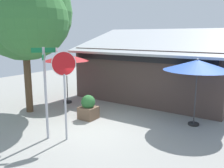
# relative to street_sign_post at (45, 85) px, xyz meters

# --- Properties ---
(ground_plane) EXTENTS (28.00, 28.00, 0.10)m
(ground_plane) POSITION_rel_street_sign_post_xyz_m (0.92, 1.55, -1.97)
(ground_plane) COLOR gray
(cafe_building) EXTENTS (8.58, 4.74, 3.97)m
(cafe_building) POSITION_rel_street_sign_post_xyz_m (0.75, 7.26, -0.39)
(cafe_building) COLOR #473833
(cafe_building) RESTS_ON ground
(street_sign_post) EXTENTS (0.65, 0.62, 3.20)m
(street_sign_post) POSITION_rel_street_sign_post_xyz_m (0.00, 0.00, 0.00)
(street_sign_post) COLOR #A8AAB2
(street_sign_post) RESTS_ON ground
(stop_sign) EXTENTS (0.49, 0.67, 3.07)m
(stop_sign) POSITION_rel_street_sign_post_xyz_m (0.62, 0.29, 0.24)
(stop_sign) COLOR #A8AAB2
(stop_sign) RESTS_ON ground
(patio_umbrella_crimson_left) EXTENTS (2.39, 2.39, 2.69)m
(patio_umbrella_crimson_left) POSITION_rel_street_sign_post_xyz_m (-2.72, 3.80, 0.50)
(patio_umbrella_crimson_left) COLOR black
(patio_umbrella_crimson_left) RESTS_ON ground
(patio_umbrella_royal_blue_center) EXTENTS (2.62, 2.62, 2.72)m
(patio_umbrella_royal_blue_center) POSITION_rel_street_sign_post_xyz_m (3.89, 4.20, 0.51)
(patio_umbrella_royal_blue_center) COLOR black
(patio_umbrella_royal_blue_center) RESTS_ON ground
(shade_tree) EXTENTS (4.83, 4.30, 6.74)m
(shade_tree) POSITION_rel_street_sign_post_xyz_m (-2.82, 1.52, 2.55)
(shade_tree) COLOR brown
(shade_tree) RESTS_ON ground
(sidewalk_planter) EXTENTS (0.70, 0.70, 1.06)m
(sidewalk_planter) POSITION_rel_street_sign_post_xyz_m (-0.14, 2.41, -1.43)
(sidewalk_planter) COLOR brown
(sidewalk_planter) RESTS_ON ground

